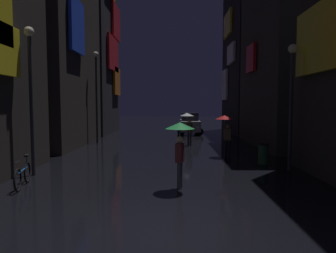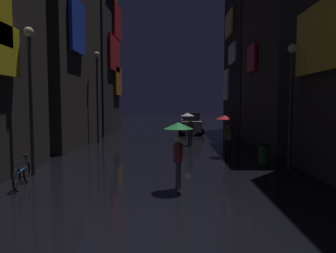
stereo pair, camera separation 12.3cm
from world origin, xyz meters
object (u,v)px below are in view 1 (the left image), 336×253
Objects in this scene: pedestrian_foreground_right_green at (180,137)px; pedestrian_far_right_clear at (188,120)px; car_distant at (190,124)px; streetlamp_right_near at (291,91)px; trash_bin at (263,154)px; streetlamp_left_near at (31,83)px; streetlamp_left_far at (96,87)px; bicycle_parked_at_storefront at (23,175)px; pedestrian_foreground_left_red at (225,124)px.

pedestrian_foreground_right_green is 1.00× the size of pedestrian_far_right_clear.
car_distant is (0.54, 7.63, -0.74)m from pedestrian_far_right_clear.
streetlamp_right_near is (4.52, 2.96, 1.53)m from pedestrian_foreground_right_green.
pedestrian_far_right_clear is at bearing 117.02° from trash_bin.
streetlamp_left_near reaches higher than trash_bin.
car_distant is 0.67× the size of streetlamp_left_far.
streetlamp_left_near is 1.09× the size of streetlamp_right_near.
streetlamp_left_near reaches higher than bicycle_parked_at_storefront.
pedestrian_far_right_clear is at bearing 85.99° from pedestrian_foreground_right_green.
streetlamp_left_far is at bearing 146.40° from pedestrian_foreground_left_red.
pedestrian_foreground_left_red reaches higher than car_distant.
streetlamp_left_near is 0.88× the size of streetlamp_left_far.
streetlamp_right_near is 3.07m from trash_bin.
pedestrian_far_right_clear and pedestrian_foreground_left_red have the same top height.
pedestrian_far_right_clear is 6.64m from streetlamp_left_far.
car_distant is at bearing 100.60° from trash_bin.
pedestrian_foreground_right_green is at bearing -94.01° from pedestrian_far_right_clear.
pedestrian_foreground_left_red is at bearing 27.72° from streetlamp_left_near.
pedestrian_far_right_clear reaches higher than bicycle_parked_at_storefront.
streetlamp_left_far is 6.71× the size of trash_bin.
pedestrian_foreground_right_green is at bearing -132.55° from trash_bin.
pedestrian_foreground_right_green reaches higher than trash_bin.
pedestrian_far_right_clear is at bearing 117.54° from streetlamp_right_near.
pedestrian_foreground_left_red is 9.74m from streetlamp_left_far.
trash_bin is (9.30, -7.07, -3.37)m from streetlamp_left_far.
bicycle_parked_at_storefront is 0.33× the size of streetlamp_left_near.
pedestrian_foreground_left_red is at bearing 127.56° from trash_bin.
streetlamp_left_near is 5.91× the size of trash_bin.
trash_bin is at bearing -52.44° from pedestrian_foreground_left_red.
streetlamp_left_far is (-0.40, 10.97, 3.45)m from bicycle_parked_at_storefront.
streetlamp_right_near is (3.81, -7.30, 1.53)m from pedestrian_far_right_clear.
pedestrian_foreground_right_green is at bearing -146.83° from streetlamp_right_near.
pedestrian_far_right_clear is 0.42× the size of streetlamp_right_near.
streetlamp_left_near is at bearing 161.55° from pedestrian_foreground_right_green.
streetlamp_right_near is at bearing -62.46° from pedestrian_far_right_clear.
streetlamp_left_near reaches higher than pedestrian_foreground_left_red.
pedestrian_foreground_left_red is 9.53m from bicycle_parked_at_storefront.
pedestrian_foreground_right_green and pedestrian_far_right_clear have the same top height.
streetlamp_left_far reaches higher than pedestrian_foreground_left_red.
pedestrian_far_right_clear is 1.18× the size of bicycle_parked_at_storefront.
car_distant is at bearing 85.98° from pedestrian_far_right_clear.
pedestrian_far_right_clear is 10.61m from streetlamp_left_near.
trash_bin is at bearing 14.12° from streetlamp_left_near.
streetlamp_left_far is (-6.73, -6.66, 2.91)m from car_distant.
pedestrian_foreground_left_red is at bearing 124.72° from streetlamp_right_near.
pedestrian_foreground_right_green is 0.34× the size of streetlamp_left_far.
streetlamp_right_near reaches higher than trash_bin.
trash_bin is (3.82, 4.17, -1.20)m from pedestrian_foreground_right_green.
pedestrian_far_right_clear is 0.34× the size of streetlamp_left_far.
streetlamp_right_near is 13.00m from streetlamp_left_far.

